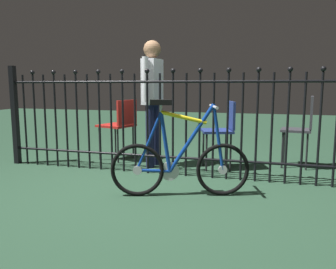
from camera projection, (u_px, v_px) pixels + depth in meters
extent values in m
plane|color=#23402D|center=(144.00, 190.00, 3.39)|extent=(20.00, 20.00, 0.00)
cylinder|color=black|center=(15.00, 120.00, 4.50)|extent=(0.03, 0.03, 1.19)
sphere|color=black|center=(12.00, 73.00, 4.42)|extent=(0.06, 0.06, 0.06)
cylinder|color=black|center=(25.00, 120.00, 4.46)|extent=(0.03, 0.03, 1.19)
cylinder|color=black|center=(35.00, 120.00, 4.42)|extent=(0.03, 0.03, 1.19)
sphere|color=black|center=(32.00, 73.00, 4.33)|extent=(0.06, 0.06, 0.06)
cylinder|color=black|center=(45.00, 121.00, 4.37)|extent=(0.03, 0.03, 1.19)
cylinder|color=black|center=(56.00, 121.00, 4.33)|extent=(0.03, 0.03, 1.19)
sphere|color=black|center=(53.00, 72.00, 4.24)|extent=(0.06, 0.06, 0.06)
cylinder|color=black|center=(66.00, 122.00, 4.29)|extent=(0.03, 0.03, 1.19)
cylinder|color=black|center=(77.00, 122.00, 4.24)|extent=(0.03, 0.03, 1.19)
sphere|color=black|center=(75.00, 72.00, 4.15)|extent=(0.06, 0.06, 0.06)
cylinder|color=black|center=(88.00, 122.00, 4.20)|extent=(0.03, 0.03, 1.19)
cylinder|color=black|center=(100.00, 123.00, 4.16)|extent=(0.03, 0.03, 1.19)
sphere|color=black|center=(98.00, 72.00, 4.07)|extent=(0.06, 0.06, 0.06)
cylinder|color=black|center=(111.00, 123.00, 4.11)|extent=(0.03, 0.03, 1.19)
cylinder|color=black|center=(123.00, 123.00, 4.07)|extent=(0.03, 0.03, 1.19)
sphere|color=black|center=(122.00, 71.00, 3.98)|extent=(0.06, 0.06, 0.06)
cylinder|color=black|center=(135.00, 124.00, 4.03)|extent=(0.03, 0.03, 1.19)
cylinder|color=black|center=(147.00, 124.00, 3.98)|extent=(0.03, 0.03, 1.19)
sphere|color=black|center=(147.00, 71.00, 3.89)|extent=(0.06, 0.06, 0.06)
cylinder|color=black|center=(160.00, 125.00, 3.94)|extent=(0.03, 0.03, 1.19)
cylinder|color=black|center=(173.00, 125.00, 3.90)|extent=(0.03, 0.03, 1.19)
sphere|color=black|center=(173.00, 71.00, 3.81)|extent=(0.06, 0.06, 0.06)
cylinder|color=black|center=(186.00, 126.00, 3.85)|extent=(0.03, 0.03, 1.19)
cylinder|color=black|center=(200.00, 126.00, 3.81)|extent=(0.03, 0.03, 1.19)
sphere|color=black|center=(200.00, 70.00, 3.72)|extent=(0.06, 0.06, 0.06)
cylinder|color=black|center=(213.00, 127.00, 3.76)|extent=(0.03, 0.03, 1.19)
cylinder|color=black|center=(227.00, 127.00, 3.72)|extent=(0.03, 0.03, 1.19)
sphere|color=black|center=(229.00, 70.00, 3.63)|extent=(0.06, 0.06, 0.06)
cylinder|color=black|center=(242.00, 127.00, 3.68)|extent=(0.03, 0.03, 1.19)
cylinder|color=black|center=(257.00, 128.00, 3.63)|extent=(0.03, 0.03, 1.19)
sphere|color=black|center=(259.00, 70.00, 3.54)|extent=(0.06, 0.06, 0.06)
cylinder|color=black|center=(272.00, 129.00, 3.59)|extent=(0.03, 0.03, 1.19)
cylinder|color=black|center=(287.00, 129.00, 3.55)|extent=(0.03, 0.03, 1.19)
sphere|color=black|center=(290.00, 69.00, 3.46)|extent=(0.06, 0.06, 0.06)
cylinder|color=black|center=(303.00, 130.00, 3.50)|extent=(0.03, 0.03, 1.19)
cylinder|color=black|center=(319.00, 130.00, 3.46)|extent=(0.03, 0.03, 1.19)
sphere|color=black|center=(323.00, 69.00, 3.37)|extent=(0.06, 0.06, 0.06)
cylinder|color=black|center=(336.00, 131.00, 3.42)|extent=(0.03, 0.03, 1.19)
cylinder|color=black|center=(163.00, 157.00, 3.98)|extent=(4.15, 0.03, 0.03)
cylinder|color=black|center=(163.00, 82.00, 3.86)|extent=(4.15, 0.03, 0.03)
cube|color=black|center=(15.00, 115.00, 4.50)|extent=(0.07, 0.07, 1.30)
torus|color=black|center=(137.00, 170.00, 3.19)|extent=(0.50, 0.19, 0.51)
cylinder|color=silver|center=(137.00, 170.00, 3.19)|extent=(0.09, 0.05, 0.08)
torus|color=black|center=(223.00, 170.00, 3.20)|extent=(0.50, 0.19, 0.51)
cylinder|color=silver|center=(223.00, 170.00, 3.20)|extent=(0.09, 0.05, 0.08)
cylinder|color=navy|center=(191.00, 138.00, 3.15)|extent=(0.43, 0.16, 0.65)
cylinder|color=yellow|center=(184.00, 117.00, 3.12)|extent=(0.42, 0.16, 0.14)
cylinder|color=navy|center=(165.00, 142.00, 3.15)|extent=(0.12, 0.07, 0.57)
cylinder|color=navy|center=(153.00, 171.00, 3.19)|extent=(0.31, 0.12, 0.04)
cylinder|color=navy|center=(149.00, 141.00, 3.15)|extent=(0.25, 0.10, 0.56)
cylinder|color=navy|center=(218.00, 138.00, 3.16)|extent=(0.13, 0.07, 0.62)
cylinder|color=silver|center=(214.00, 106.00, 3.11)|extent=(0.03, 0.03, 0.02)
cylinder|color=silver|center=(214.00, 107.00, 3.11)|extent=(0.14, 0.39, 0.03)
cylinder|color=silver|center=(161.00, 108.00, 3.11)|extent=(0.03, 0.03, 0.07)
cube|color=black|center=(161.00, 102.00, 3.10)|extent=(0.22, 0.15, 0.05)
cylinder|color=silver|center=(170.00, 171.00, 3.20)|extent=(0.18, 0.06, 0.18)
cylinder|color=black|center=(100.00, 144.00, 4.75)|extent=(0.02, 0.02, 0.47)
cylinder|color=black|center=(115.00, 140.00, 5.04)|extent=(0.02, 0.02, 0.47)
cylinder|color=black|center=(118.00, 146.00, 4.58)|extent=(0.02, 0.02, 0.47)
cylinder|color=black|center=(133.00, 142.00, 4.86)|extent=(0.02, 0.02, 0.47)
cube|color=#A51E19|center=(116.00, 125.00, 4.77)|extent=(0.52, 0.52, 0.03)
cube|color=#A51E19|center=(127.00, 112.00, 4.64)|extent=(0.14, 0.39, 0.34)
cylinder|color=black|center=(282.00, 150.00, 4.28)|extent=(0.02, 0.02, 0.47)
cylinder|color=black|center=(284.00, 146.00, 4.55)|extent=(0.02, 0.02, 0.47)
cylinder|color=black|center=(307.00, 152.00, 4.17)|extent=(0.02, 0.02, 0.47)
cylinder|color=black|center=(307.00, 148.00, 4.43)|extent=(0.02, 0.02, 0.47)
cube|color=#2D2D33|center=(296.00, 130.00, 4.32)|extent=(0.40, 0.40, 0.03)
cube|color=#2D2D33|center=(311.00, 112.00, 4.22)|extent=(0.07, 0.34, 0.40)
cylinder|color=black|center=(206.00, 153.00, 4.12)|extent=(0.02, 0.02, 0.47)
cylinder|color=black|center=(203.00, 148.00, 4.41)|extent=(0.02, 0.02, 0.47)
cylinder|color=black|center=(231.00, 153.00, 4.12)|extent=(0.02, 0.02, 0.47)
cylinder|color=black|center=(226.00, 148.00, 4.42)|extent=(0.02, 0.02, 0.47)
cube|color=navy|center=(217.00, 131.00, 4.23)|extent=(0.47, 0.47, 0.03)
cube|color=navy|center=(231.00, 115.00, 4.21)|extent=(0.14, 0.34, 0.35)
cylinder|color=#191E3F|center=(150.00, 136.00, 4.30)|extent=(0.11, 0.11, 0.81)
cylinder|color=#191E3F|center=(155.00, 135.00, 4.45)|extent=(0.11, 0.11, 0.81)
cube|color=silver|center=(152.00, 82.00, 4.28)|extent=(0.21, 0.32, 0.57)
cylinder|color=silver|center=(145.00, 79.00, 4.09)|extent=(0.08, 0.08, 0.54)
cylinder|color=silver|center=(159.00, 80.00, 4.45)|extent=(0.08, 0.08, 0.54)
sphere|color=#8C6647|center=(152.00, 49.00, 4.22)|extent=(0.22, 0.22, 0.22)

